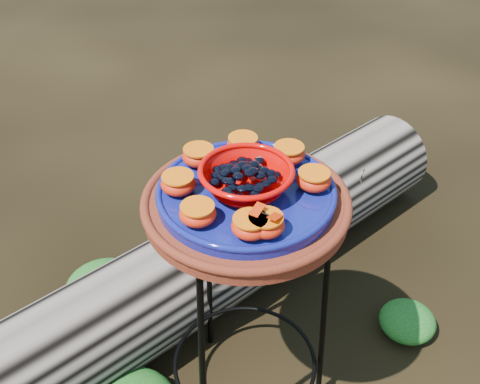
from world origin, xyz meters
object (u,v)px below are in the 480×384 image
terracotta_saucer (246,205)px  driftwood_log (239,245)px  plant_stand (245,314)px  cobalt_plate (246,194)px  red_bowl (246,180)px

terracotta_saucer → driftwood_log: (0.22, 0.42, -0.56)m
plant_stand → driftwood_log: size_ratio=0.40×
plant_stand → cobalt_plate: (0.00, 0.00, 0.40)m
plant_stand → driftwood_log: 0.51m
terracotta_saucer → driftwood_log: terracotta_saucer is taller
terracotta_saucer → red_bowl: bearing=0.0°
plant_stand → red_bowl: 0.44m
cobalt_plate → driftwood_log: (0.22, 0.42, -0.59)m
red_bowl → driftwood_log: red_bowl is taller
plant_stand → driftwood_log: bearing=62.1°
plant_stand → terracotta_saucer: (0.00, 0.00, 0.37)m
driftwood_log → terracotta_saucer: bearing=-117.9°
cobalt_plate → driftwood_log: size_ratio=0.23×
cobalt_plate → red_bowl: bearing=0.0°
red_bowl → plant_stand: bearing=0.0°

